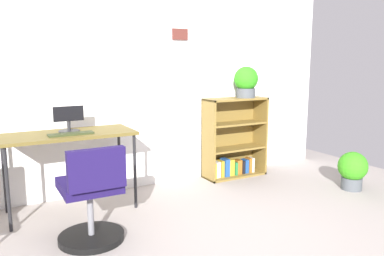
{
  "coord_description": "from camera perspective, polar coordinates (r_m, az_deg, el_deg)",
  "views": [
    {
      "loc": [
        -1.53,
        -1.91,
        1.42
      ],
      "look_at": [
        0.16,
        1.14,
        0.81
      ],
      "focal_mm": 36.08,
      "sensor_mm": 36.0,
      "label": 1
    }
  ],
  "objects": [
    {
      "name": "monitor",
      "position": [
        3.82,
        -17.76,
        1.18
      ],
      "size": [
        0.28,
        0.19,
        0.24
      ],
      "color": "#262628",
      "rests_on": "desk"
    },
    {
      "name": "potted_plant_on_shelf",
      "position": [
        4.77,
        7.99,
        6.84
      ],
      "size": [
        0.29,
        0.29,
        0.38
      ],
      "color": "#474C51",
      "rests_on": "bookshelf_low"
    },
    {
      "name": "bookshelf_low",
      "position": [
        4.83,
        5.99,
        -2.06
      ],
      "size": [
        0.79,
        0.3,
        0.98
      ],
      "color": "brown",
      "rests_on": "ground_plane"
    },
    {
      "name": "office_chair",
      "position": [
        3.14,
        -14.6,
        -10.42
      ],
      "size": [
        0.52,
        0.55,
        0.8
      ],
      "color": "black",
      "rests_on": "ground_plane"
    },
    {
      "name": "potted_plant_floor",
      "position": [
        4.68,
        22.64,
        -5.63
      ],
      "size": [
        0.32,
        0.32,
        0.43
      ],
      "color": "#474C51",
      "rests_on": "ground_plane"
    },
    {
      "name": "wall_back",
      "position": [
        4.34,
        -8.42,
        7.01
      ],
      "size": [
        5.2,
        0.12,
        2.42
      ],
      "color": "white",
      "rests_on": "ground_plane"
    },
    {
      "name": "keyboard",
      "position": [
        3.66,
        -17.47,
        -0.84
      ],
      "size": [
        0.4,
        0.11,
        0.02
      ],
      "primitive_type": "cube",
      "color": "#2E361B",
      "rests_on": "desk"
    },
    {
      "name": "desk",
      "position": [
        3.79,
        -17.74,
        -1.57
      ],
      "size": [
        1.2,
        0.55,
        0.76
      ],
      "color": "brown",
      "rests_on": "ground_plane"
    }
  ]
}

